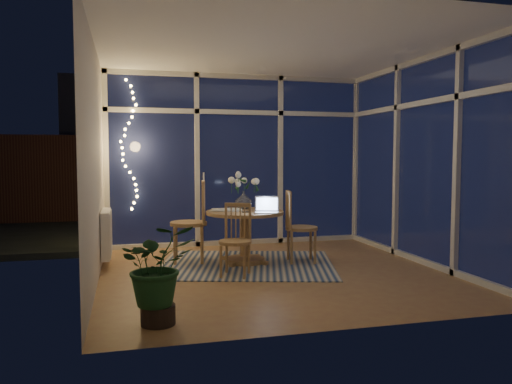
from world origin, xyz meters
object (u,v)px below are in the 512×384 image
chair_left (189,221)px  chair_front (235,240)px  potted_plant (158,278)px  dining_table (245,237)px  laptop (267,204)px  chair_right (301,226)px  flower_vase (244,201)px

chair_left → chair_front: size_ratio=1.27×
potted_plant → dining_table: bearing=59.8°
laptop → chair_left: bearing=167.3°
laptop → potted_plant: bearing=-111.3°
chair_left → potted_plant: 2.37m
chair_right → laptop: size_ratio=3.16×
chair_front → laptop: (0.48, 0.39, 0.36)m
chair_left → chair_right: chair_left is taller
potted_plant → flower_vase: bearing=61.7°
laptop → dining_table: bearing=143.4°
laptop → flower_vase: (-0.16, 0.54, -0.00)m
chair_left → laptop: (0.89, -0.51, 0.25)m
chair_right → chair_front: size_ratio=1.12×
dining_table → laptop: bearing=-53.6°
chair_front → potted_plant: size_ratio=1.10×
dining_table → chair_front: bearing=-111.9°
dining_table → chair_right: (0.71, -0.15, 0.13)m
laptop → flower_vase: laptop is taller
laptop → potted_plant: 2.32m
laptop → chair_right: bearing=32.4°
laptop → flower_vase: size_ratio=1.41×
laptop → potted_plant: laptop is taller
flower_vase → dining_table: bearing=-99.8°
chair_right → laptop: chair_right is taller
dining_table → chair_left: 0.75m
dining_table → potted_plant: 2.41m
dining_table → potted_plant: potted_plant is taller
dining_table → flower_vase: size_ratio=4.67×
dining_table → chair_front: size_ratio=1.17×
chair_left → chair_front: bearing=32.5°
chair_front → flower_vase: 1.04m
chair_front → potted_plant: chair_front is taller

